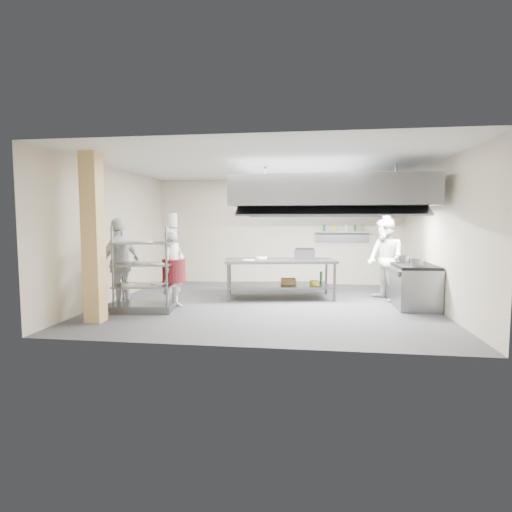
# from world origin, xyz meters

# --- Properties ---
(floor) EXTENTS (7.00, 7.00, 0.00)m
(floor) POSITION_xyz_m (0.00, 0.00, 0.00)
(floor) COLOR #3D3D40
(floor) RESTS_ON ground
(ceiling) EXTENTS (7.00, 7.00, 0.00)m
(ceiling) POSITION_xyz_m (0.00, 0.00, 3.00)
(ceiling) COLOR silver
(ceiling) RESTS_ON wall_back
(wall_back) EXTENTS (7.00, 0.00, 7.00)m
(wall_back) POSITION_xyz_m (0.00, 3.00, 1.50)
(wall_back) COLOR #BBAD94
(wall_back) RESTS_ON ground
(wall_left) EXTENTS (0.00, 6.00, 6.00)m
(wall_left) POSITION_xyz_m (-3.50, 0.00, 1.50)
(wall_left) COLOR #BBAD94
(wall_left) RESTS_ON ground
(wall_right) EXTENTS (0.00, 6.00, 6.00)m
(wall_right) POSITION_xyz_m (3.50, 0.00, 1.50)
(wall_right) COLOR #BBAD94
(wall_right) RESTS_ON ground
(column) EXTENTS (0.30, 0.30, 3.00)m
(column) POSITION_xyz_m (-2.90, -1.90, 1.50)
(column) COLOR tan
(column) RESTS_ON floor
(exhaust_hood) EXTENTS (4.00, 2.50, 0.60)m
(exhaust_hood) POSITION_xyz_m (1.30, 0.40, 2.40)
(exhaust_hood) COLOR gray
(exhaust_hood) RESTS_ON ceiling
(hood_strip_a) EXTENTS (1.60, 0.12, 0.04)m
(hood_strip_a) POSITION_xyz_m (0.40, 0.40, 2.08)
(hood_strip_a) COLOR white
(hood_strip_a) RESTS_ON exhaust_hood
(hood_strip_b) EXTENTS (1.60, 0.12, 0.04)m
(hood_strip_b) POSITION_xyz_m (2.20, 0.40, 2.08)
(hood_strip_b) COLOR white
(hood_strip_b) RESTS_ON exhaust_hood
(wall_shelf) EXTENTS (1.50, 0.28, 0.04)m
(wall_shelf) POSITION_xyz_m (1.80, 2.84, 1.50)
(wall_shelf) COLOR gray
(wall_shelf) RESTS_ON wall_back
(island) EXTENTS (2.68, 1.46, 0.91)m
(island) POSITION_xyz_m (0.21, 0.76, 0.46)
(island) COLOR slate
(island) RESTS_ON floor
(island_worktop) EXTENTS (2.68, 1.46, 0.06)m
(island_worktop) POSITION_xyz_m (0.21, 0.76, 0.88)
(island_worktop) COLOR gray
(island_worktop) RESTS_ON island
(island_undershelf) EXTENTS (2.46, 1.32, 0.04)m
(island_undershelf) POSITION_xyz_m (0.21, 0.76, 0.30)
(island_undershelf) COLOR slate
(island_undershelf) RESTS_ON island
(pass_rack) EXTENTS (1.21, 0.80, 1.70)m
(pass_rack) POSITION_xyz_m (-2.37, -0.99, 0.85)
(pass_rack) COLOR slate
(pass_rack) RESTS_ON floor
(cooking_range) EXTENTS (0.80, 2.00, 0.84)m
(cooking_range) POSITION_xyz_m (3.08, 0.50, 0.42)
(cooking_range) COLOR slate
(cooking_range) RESTS_ON floor
(range_top) EXTENTS (0.78, 1.96, 0.06)m
(range_top) POSITION_xyz_m (3.08, 0.50, 0.87)
(range_top) COLOR black
(range_top) RESTS_ON cooking_range
(chef_head) EXTENTS (0.56, 0.71, 1.69)m
(chef_head) POSITION_xyz_m (-1.90, -0.60, 0.84)
(chef_head) COLOR white
(chef_head) RESTS_ON floor
(chef_line) EXTENTS (1.02, 1.12, 1.87)m
(chef_line) POSITION_xyz_m (2.60, 0.78, 0.94)
(chef_line) COLOR silver
(chef_line) RESTS_ON floor
(chef_plating) EXTENTS (0.70, 1.17, 1.87)m
(chef_plating) POSITION_xyz_m (-3.00, -0.70, 0.93)
(chef_plating) COLOR white
(chef_plating) RESTS_ON floor
(griddle) EXTENTS (0.49, 0.40, 0.23)m
(griddle) POSITION_xyz_m (0.78, 1.04, 1.02)
(griddle) COLOR slate
(griddle) RESTS_ON island_worktop
(wicker_basket) EXTENTS (0.37, 0.28, 0.14)m
(wicker_basket) POSITION_xyz_m (0.42, 0.78, 0.39)
(wicker_basket) COLOR olive
(wicker_basket) RESTS_ON island_undershelf
(stockpot) EXTENTS (0.23, 0.23, 0.16)m
(stockpot) POSITION_xyz_m (2.95, 0.56, 0.98)
(stockpot) COLOR gray
(stockpot) RESTS_ON range_top
(plate_stack) EXTENTS (0.28, 0.28, 0.05)m
(plate_stack) POSITION_xyz_m (-2.37, -0.99, 0.55)
(plate_stack) COLOR white
(plate_stack) RESTS_ON pass_rack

